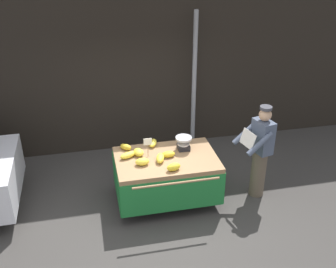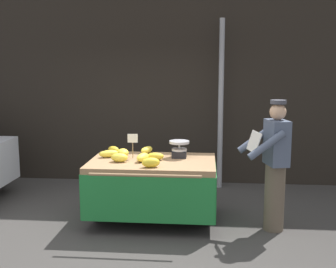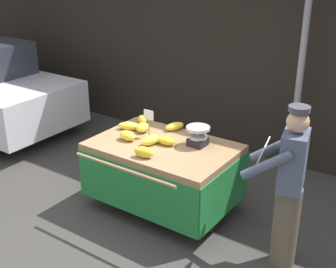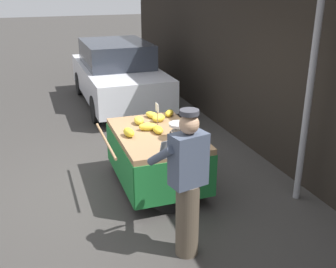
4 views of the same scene
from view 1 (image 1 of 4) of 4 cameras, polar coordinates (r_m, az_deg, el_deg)
The scene contains 15 objects.
ground_plane at distance 6.80m, azimuth -1.51°, elevation -11.86°, with size 60.00×60.00×0.00m, color #383533.
back_wall at distance 8.23m, azimuth -5.28°, elevation 10.87°, with size 16.00×0.24×3.96m, color black.
street_pole at distance 8.24m, azimuth 3.72°, elevation 7.17°, with size 0.09×0.09×2.92m, color gray.
banana_cart at distance 6.83m, azimuth -0.24°, elevation -5.00°, with size 1.72×1.33×0.87m.
weighing_scale at distance 6.90m, azimuth 2.22°, elevation -1.32°, with size 0.28×0.28×0.24m.
price_sign at distance 6.63m, azimuth -2.88°, elevation -1.34°, with size 0.14×0.01×0.34m.
banana_bunch_0 at distance 6.49m, azimuth -3.68°, elevation -3.95°, with size 0.14×0.23×0.12m, color yellow.
banana_bunch_1 at distance 6.70m, azimuth 0.03°, elevation -2.90°, with size 0.13×0.23×0.10m, color gold.
banana_bunch_2 at distance 6.76m, azimuth -4.22°, elevation -2.60°, with size 0.16×0.21×0.12m, color yellow.
banana_bunch_3 at distance 6.96m, azimuth -6.03°, elevation -1.84°, with size 0.12×0.21×0.10m, color gold.
banana_bunch_4 at distance 6.34m, azimuth 0.81°, elevation -4.70°, with size 0.12×0.23×0.13m, color yellow.
banana_bunch_5 at distance 6.59m, azimuth -1.11°, elevation -3.44°, with size 0.13×0.27×0.11m, color yellow.
banana_bunch_6 at distance 7.05m, azimuth -2.16°, elevation -1.29°, with size 0.12×0.27×0.10m, color yellow.
banana_bunch_7 at distance 6.71m, azimuth -5.71°, elevation -3.01°, with size 0.12×0.29×0.10m, color yellow.
vendor_person at distance 7.05m, azimuth 12.92°, elevation -2.47°, with size 0.65×0.60×1.71m.
Camera 1 is at (-0.95, -5.18, 4.30)m, focal length 42.94 mm.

